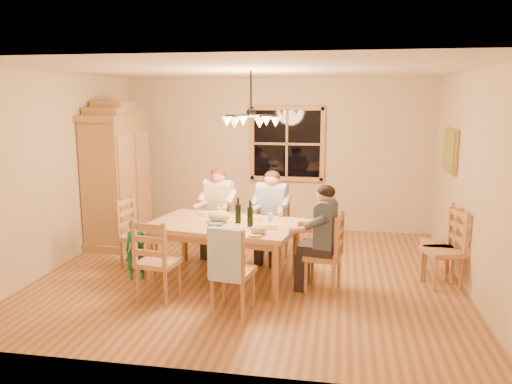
% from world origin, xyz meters
% --- Properties ---
extents(floor, '(5.50, 5.50, 0.00)m').
position_xyz_m(floor, '(0.00, 0.00, 0.00)').
color(floor, brown).
rests_on(floor, ground).
extents(ceiling, '(5.50, 5.00, 0.02)m').
position_xyz_m(ceiling, '(0.00, 0.00, 2.70)').
color(ceiling, white).
rests_on(ceiling, wall_back).
extents(wall_back, '(5.50, 0.02, 2.70)m').
position_xyz_m(wall_back, '(0.00, 2.50, 1.35)').
color(wall_back, beige).
rests_on(wall_back, floor).
extents(wall_left, '(0.02, 5.00, 2.70)m').
position_xyz_m(wall_left, '(-2.75, 0.00, 1.35)').
color(wall_left, beige).
rests_on(wall_left, floor).
extents(wall_right, '(0.02, 5.00, 2.70)m').
position_xyz_m(wall_right, '(2.75, 0.00, 1.35)').
color(wall_right, beige).
rests_on(wall_right, floor).
extents(window, '(1.30, 0.06, 1.30)m').
position_xyz_m(window, '(0.20, 2.47, 1.55)').
color(window, black).
rests_on(window, wall_back).
extents(painting, '(0.06, 0.78, 0.64)m').
position_xyz_m(painting, '(2.71, 1.20, 1.60)').
color(painting, olive).
rests_on(painting, wall_right).
extents(chandelier, '(0.77, 0.68, 0.71)m').
position_xyz_m(chandelier, '(-0.00, 0.00, 2.08)').
color(chandelier, black).
rests_on(chandelier, ceiling).
extents(armoire, '(0.66, 1.40, 2.30)m').
position_xyz_m(armoire, '(-2.42, 1.16, 1.06)').
color(armoire, olive).
rests_on(armoire, floor).
extents(dining_table, '(2.05, 1.44, 0.76)m').
position_xyz_m(dining_table, '(-0.31, -0.24, 0.66)').
color(dining_table, '#AC7F4C').
rests_on(dining_table, floor).
extents(chair_far_left, '(0.50, 0.49, 0.99)m').
position_xyz_m(chair_far_left, '(-0.63, 0.71, 0.30)').
color(chair_far_left, '#9F6B46').
rests_on(chair_far_left, floor).
extents(chair_far_right, '(0.50, 0.49, 0.99)m').
position_xyz_m(chair_far_right, '(0.20, 0.58, 0.30)').
color(chair_far_right, '#9F6B46').
rests_on(chair_far_right, floor).
extents(chair_near_left, '(0.50, 0.49, 0.99)m').
position_xyz_m(chair_near_left, '(-0.92, -1.04, 0.30)').
color(chair_near_left, '#9F6B46').
rests_on(chair_near_left, floor).
extents(chair_near_right, '(0.50, 0.49, 0.99)m').
position_xyz_m(chair_near_right, '(0.01, -1.19, 0.30)').
color(chair_near_right, '#9F6B46').
rests_on(chair_near_right, floor).
extents(chair_end_left, '(0.49, 0.50, 0.99)m').
position_xyz_m(chair_end_left, '(-1.60, -0.02, 0.30)').
color(chair_end_left, '#9F6B46').
rests_on(chair_end_left, floor).
extents(chair_end_right, '(0.49, 0.50, 0.99)m').
position_xyz_m(chair_end_right, '(0.98, -0.46, 0.30)').
color(chair_end_right, '#9F6B46').
rests_on(chair_end_right, floor).
extents(adult_woman, '(0.44, 0.48, 0.87)m').
position_xyz_m(adult_woman, '(-0.63, 0.71, 0.84)').
color(adult_woman, beige).
rests_on(adult_woman, floor).
extents(adult_plaid_man, '(0.44, 0.48, 0.87)m').
position_xyz_m(adult_plaid_man, '(0.20, 0.58, 0.84)').
color(adult_plaid_man, '#395F9C').
rests_on(adult_plaid_man, floor).
extents(adult_slate_man, '(0.48, 0.44, 0.87)m').
position_xyz_m(adult_slate_man, '(0.98, -0.46, 0.84)').
color(adult_slate_man, '#405167').
rests_on(adult_slate_man, floor).
extents(towel, '(0.39, 0.16, 0.58)m').
position_xyz_m(towel, '(-0.02, -1.38, 0.70)').
color(towel, '#A9C2E5').
rests_on(towel, chair_near_right).
extents(wine_bottle_a, '(0.08, 0.08, 0.33)m').
position_xyz_m(wine_bottle_a, '(-0.13, -0.22, 0.93)').
color(wine_bottle_a, black).
rests_on(wine_bottle_a, dining_table).
extents(wine_bottle_b, '(0.08, 0.08, 0.33)m').
position_xyz_m(wine_bottle_b, '(0.05, -0.36, 0.93)').
color(wine_bottle_b, black).
rests_on(wine_bottle_b, dining_table).
extents(plate_woman, '(0.26, 0.26, 0.02)m').
position_xyz_m(plate_woman, '(-0.66, 0.16, 0.77)').
color(plate_woman, white).
rests_on(plate_woman, dining_table).
extents(plate_plaid, '(0.26, 0.26, 0.02)m').
position_xyz_m(plate_plaid, '(0.05, 0.03, 0.77)').
color(plate_plaid, white).
rests_on(plate_plaid, dining_table).
extents(plate_slate, '(0.26, 0.26, 0.02)m').
position_xyz_m(plate_slate, '(0.32, -0.37, 0.77)').
color(plate_slate, white).
rests_on(plate_slate, dining_table).
extents(wine_glass_a, '(0.06, 0.06, 0.14)m').
position_xyz_m(wine_glass_a, '(-0.44, 0.00, 0.83)').
color(wine_glass_a, silver).
rests_on(wine_glass_a, dining_table).
extents(wine_glass_b, '(0.06, 0.06, 0.14)m').
position_xyz_m(wine_glass_b, '(0.29, -0.19, 0.83)').
color(wine_glass_b, silver).
rests_on(wine_glass_b, dining_table).
extents(cap, '(0.20, 0.20, 0.11)m').
position_xyz_m(cap, '(0.22, -0.70, 0.82)').
color(cap, tan).
rests_on(cap, dining_table).
extents(napkin, '(0.20, 0.17, 0.03)m').
position_xyz_m(napkin, '(-0.39, -0.39, 0.78)').
color(napkin, slate).
rests_on(napkin, dining_table).
extents(cloth_bundle, '(0.28, 0.22, 0.15)m').
position_xyz_m(cloth_bundle, '(-0.39, -0.22, 0.84)').
color(cloth_bundle, tan).
rests_on(cloth_bundle, dining_table).
extents(child, '(0.35, 0.32, 0.81)m').
position_xyz_m(child, '(-1.45, -0.45, 0.40)').
color(child, '#1B7C67').
rests_on(child, floor).
extents(chair_spare_front, '(0.53, 0.55, 0.99)m').
position_xyz_m(chair_spare_front, '(2.45, -0.03, 0.30)').
color(chair_spare_front, '#9F6B46').
rests_on(chair_spare_front, floor).
extents(chair_spare_back, '(0.44, 0.46, 0.99)m').
position_xyz_m(chair_spare_back, '(2.45, 0.26, 0.30)').
color(chair_spare_back, '#9F6B46').
rests_on(chair_spare_back, floor).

